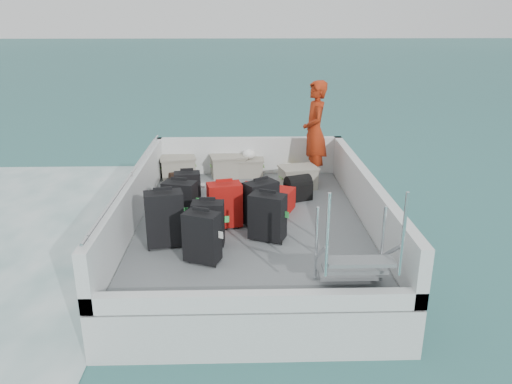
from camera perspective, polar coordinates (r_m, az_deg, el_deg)
ground at (r=7.79m, az=-0.59°, el=-7.44°), size 160.00×160.00×0.00m
ferry_hull at (r=7.66m, az=-0.60°, el=-5.44°), size 3.60×5.00×0.60m
deck at (r=7.53m, az=-0.60°, el=-3.30°), size 3.30×4.70×0.02m
deck_fittings at (r=7.11m, az=2.23°, el=-1.43°), size 3.60×5.00×0.90m
suitcase_0 at (r=6.67m, az=-10.40°, el=-3.11°), size 0.54×0.38×0.76m
suitcase_1 at (r=7.24m, az=-8.64°, el=-1.46°), size 0.51×0.37×0.69m
suitcase_2 at (r=7.98m, az=-7.81°, el=0.18°), size 0.43×0.29×0.59m
suitcase_3 at (r=6.19m, az=-6.19°, el=-5.23°), size 0.49×0.39×0.66m
suitcase_4 at (r=6.62m, az=-5.49°, el=-3.69°), size 0.43×0.26×0.62m
suitcase_5 at (r=7.19m, az=-3.60°, el=-1.55°), size 0.53×0.38×0.66m
suitcase_6 at (r=6.77m, az=1.32°, el=-2.91°), size 0.55×0.45×0.65m
suitcase_7 at (r=7.24m, az=0.55°, el=-1.35°), size 0.55×0.48×0.66m
suitcase_8 at (r=7.88m, az=0.96°, el=-0.84°), size 1.02×0.86×0.34m
duffel_0 at (r=8.62m, az=-8.16°, el=0.69°), size 0.56×0.44×0.32m
duffel_1 at (r=7.96m, az=-2.30°, el=-0.70°), size 0.46×0.37×0.32m
duffel_2 at (r=8.36m, az=4.82°, el=0.23°), size 0.49×0.43×0.32m
crate_0 at (r=9.57m, az=-8.90°, el=2.74°), size 0.69×0.54×0.37m
crate_1 at (r=9.54m, az=-3.19°, el=2.91°), size 0.70×0.54×0.38m
crate_2 at (r=9.55m, az=-0.81°, el=2.75°), size 0.53×0.37×0.32m
crate_3 at (r=8.89m, az=4.83°, el=1.58°), size 0.69×0.56×0.37m
yellow_bag at (r=9.61m, az=4.26°, el=2.51°), size 0.28×0.26×0.22m
white_bag at (r=9.48m, az=-0.82°, el=4.19°), size 0.24×0.24×0.18m
passenger at (r=9.15m, az=6.73°, el=6.82°), size 0.46×0.69×1.84m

